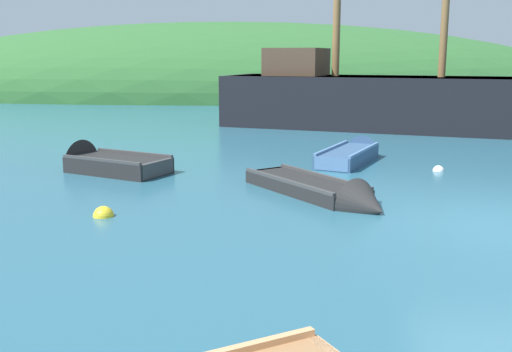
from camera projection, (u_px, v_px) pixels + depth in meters
name	position (u px, v px, depth m)	size (l,w,h in m)	color
ground_plane	(494.00, 224.00, 10.24)	(120.00, 120.00, 0.00)	#285B70
shore_hill	(226.00, 95.00, 43.70)	(54.19, 18.96, 10.44)	#2D602D
sailing_ship	(377.00, 108.00, 23.59)	(14.89, 7.36, 11.12)	black
rowboat_center	(325.00, 195.00, 12.04)	(3.01, 3.72, 0.99)	black
rowboat_portside	(353.00, 156.00, 16.44)	(2.27, 3.52, 0.93)	#335175
rowboat_far	(102.00, 165.00, 14.90)	(3.30, 2.50, 1.22)	black
buoy_yellow	(104.00, 216.00, 10.71)	(0.38, 0.38, 0.38)	yellow
buoy_white	(438.00, 171.00, 14.92)	(0.28, 0.28, 0.28)	white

